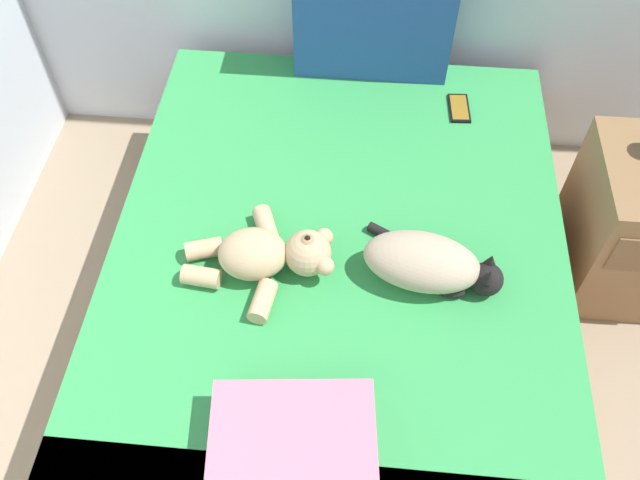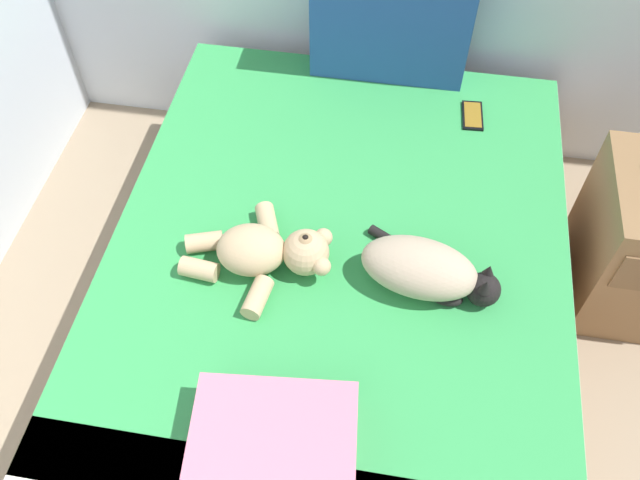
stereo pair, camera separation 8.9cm
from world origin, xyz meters
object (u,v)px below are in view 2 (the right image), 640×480
cat (425,270)px  cell_phone (473,116)px  bed (336,294)px  throw_pillow (274,439)px  teddy_bear (267,252)px  patterned_cushion (391,20)px

cat → cell_phone: (0.13, 0.75, -0.07)m
bed → throw_pillow: (-0.06, -0.63, 0.30)m
throw_pillow → teddy_bear: bearing=103.9°
teddy_bear → throw_pillow: size_ratio=1.15×
cell_phone → bed: bearing=-120.2°
cat → teddy_bear: 0.46m
cat → cell_phone: bearing=80.4°
patterned_cushion → cell_phone: patterned_cushion is taller
bed → patterned_cushion: (0.06, 0.87, 0.48)m
cell_phone → throw_pillow: (-0.46, -1.30, 0.05)m
bed → teddy_bear: size_ratio=4.16×
bed → cat: 0.42m
patterned_cushion → cell_phone: (0.33, -0.20, -0.23)m
cat → teddy_bear: size_ratio=0.91×
bed → teddy_bear: teddy_bear is taller
bed → cat: (0.26, -0.08, 0.31)m
patterned_cushion → cat: (0.21, -0.94, -0.16)m
bed → cell_phone: size_ratio=12.58×
bed → patterned_cushion: bearing=86.2°
teddy_bear → throw_pillow: 0.56m
bed → teddy_bear: 0.38m
cat → teddy_bear: bearing=-179.2°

